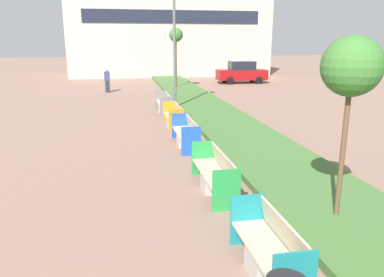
# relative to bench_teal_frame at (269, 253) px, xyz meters

# --- Properties ---
(planter_grass_strip) EXTENTS (2.80, 120.00, 0.18)m
(planter_grass_strip) POSITION_rel_bench_teal_frame_xyz_m (2.26, 5.32, -0.27)
(planter_grass_strip) COLOR #426B33
(planter_grass_strip) RESTS_ON ground
(building_backdrop) EXTENTS (20.11, 7.46, 10.47)m
(building_backdrop) POSITION_rel_bench_teal_frame_xyz_m (3.06, 35.84, 4.87)
(building_backdrop) COLOR #B2AD9E
(building_backdrop) RESTS_ON ground
(bench_teal_frame) EXTENTS (0.65, 1.89, 0.94)m
(bench_teal_frame) POSITION_rel_bench_teal_frame_xyz_m (0.00, 0.00, 0.00)
(bench_teal_frame) COLOR #ADA8A0
(bench_teal_frame) RESTS_ON ground
(bench_green_frame) EXTENTS (0.65, 2.36, 0.94)m
(bench_green_frame) POSITION_rel_bench_teal_frame_xyz_m (0.01, 3.43, 0.01)
(bench_green_frame) COLOR #ADA8A0
(bench_green_frame) RESTS_ON ground
(bench_blue_frame) EXTENTS (0.65, 2.33, 0.94)m
(bench_blue_frame) POSITION_rel_bench_teal_frame_xyz_m (0.01, 7.49, 0.01)
(bench_blue_frame) COLOR #ADA8A0
(bench_blue_frame) RESTS_ON ground
(bench_orange_frame) EXTENTS (0.65, 2.05, 0.94)m
(bench_orange_frame) POSITION_rel_bench_teal_frame_xyz_m (0.00, 10.52, 0.01)
(bench_orange_frame) COLOR #ADA8A0
(bench_orange_frame) RESTS_ON ground
(bench_grey_frame) EXTENTS (0.65, 2.43, 0.94)m
(bench_grey_frame) POSITION_rel_bench_teal_frame_xyz_m (0.01, 13.97, 0.02)
(bench_grey_frame) COLOR #ADA8A0
(bench_grey_frame) RESTS_ON ground
(street_lamp_post) EXTENTS (0.24, 0.44, 6.97)m
(street_lamp_post) POSITION_rel_bench_teal_frame_xyz_m (0.61, 14.36, 3.50)
(street_lamp_post) COLOR #56595B
(street_lamp_post) RESTS_ON ground
(sapling_tree_near) EXTENTS (1.11, 1.11, 3.65)m
(sapling_tree_near) POSITION_rel_bench_teal_frame_xyz_m (1.99, 1.37, 2.70)
(sapling_tree_near) COLOR brown
(sapling_tree_near) RESTS_ON ground
(sapling_tree_far) EXTENTS (1.02, 1.02, 4.46)m
(sapling_tree_far) POSITION_rel_bench_teal_frame_xyz_m (1.99, 23.17, 3.52)
(sapling_tree_far) COLOR brown
(sapling_tree_far) RESTS_ON ground
(pedestrian_walking) EXTENTS (0.53, 0.24, 1.67)m
(pedestrian_walking) POSITION_rel_bench_teal_frame_xyz_m (-3.07, 22.17, 0.49)
(pedestrian_walking) COLOR #232633
(pedestrian_walking) RESTS_ON ground
(parked_car_distant) EXTENTS (4.26, 2.00, 1.86)m
(parked_car_distant) POSITION_rel_bench_teal_frame_xyz_m (8.09, 26.22, 0.55)
(parked_car_distant) COLOR maroon
(parked_car_distant) RESTS_ON ground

